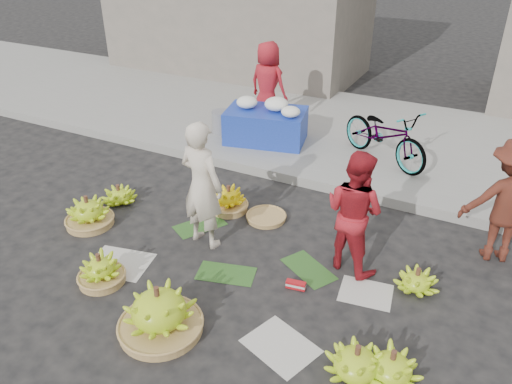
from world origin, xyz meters
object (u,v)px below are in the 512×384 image
at_px(banana_bunch_4, 391,367).
at_px(vendor_cream, 202,185).
at_px(flower_table, 266,123).
at_px(banana_bunch_0, 88,213).
at_px(bicycle, 385,135).

height_order(banana_bunch_4, vendor_cream, vendor_cream).
bearing_deg(vendor_cream, flower_table, -69.93).
bearing_deg(banana_bunch_0, vendor_cream, 13.08).
bearing_deg(flower_table, bicycle, -8.89).
height_order(banana_bunch_0, banana_bunch_4, banana_bunch_0).
relative_size(vendor_cream, bicycle, 0.94).
distance_m(banana_bunch_0, vendor_cream, 1.70).
xyz_separation_m(banana_bunch_4, bicycle, (-1.15, 4.07, 0.43)).
xyz_separation_m(banana_bunch_4, flower_table, (-3.14, 3.93, 0.30)).
height_order(flower_table, bicycle, bicycle).
distance_m(banana_bunch_4, vendor_cream, 2.83).
bearing_deg(banana_bunch_0, banana_bunch_4, -9.31).
xyz_separation_m(vendor_cream, bicycle, (1.40, 3.04, -0.23)).
height_order(banana_bunch_4, flower_table, flower_table).
bearing_deg(banana_bunch_4, vendor_cream, 158.03).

